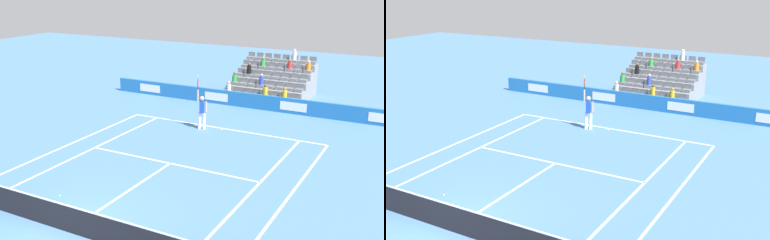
# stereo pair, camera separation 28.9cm
# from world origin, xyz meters

# --- Properties ---
(ground_plane) EXTENTS (80.00, 80.00, 0.00)m
(ground_plane) POSITION_xyz_m (0.00, 0.00, 0.00)
(ground_plane) COLOR #4C7AB2
(line_baseline) EXTENTS (10.97, 0.10, 0.01)m
(line_baseline) POSITION_xyz_m (0.00, -11.89, 0.00)
(line_baseline) COLOR white
(line_baseline) RESTS_ON ground
(line_service) EXTENTS (8.23, 0.10, 0.01)m
(line_service) POSITION_xyz_m (0.00, -6.40, 0.00)
(line_service) COLOR white
(line_service) RESTS_ON ground
(line_centre_service) EXTENTS (0.10, 6.40, 0.01)m
(line_centre_service) POSITION_xyz_m (0.00, -3.20, 0.00)
(line_centre_service) COLOR white
(line_centre_service) RESTS_ON ground
(line_singles_sideline_left) EXTENTS (0.10, 11.89, 0.01)m
(line_singles_sideline_left) POSITION_xyz_m (4.12, -5.95, 0.00)
(line_singles_sideline_left) COLOR white
(line_singles_sideline_left) RESTS_ON ground
(line_singles_sideline_right) EXTENTS (0.10, 11.89, 0.01)m
(line_singles_sideline_right) POSITION_xyz_m (-4.12, -5.95, 0.00)
(line_singles_sideline_right) COLOR white
(line_singles_sideline_right) RESTS_ON ground
(line_doubles_sideline_left) EXTENTS (0.10, 11.89, 0.01)m
(line_doubles_sideline_left) POSITION_xyz_m (5.49, -5.95, 0.00)
(line_doubles_sideline_left) COLOR white
(line_doubles_sideline_left) RESTS_ON ground
(line_doubles_sideline_right) EXTENTS (0.10, 11.89, 0.01)m
(line_doubles_sideline_right) POSITION_xyz_m (-5.49, -5.95, 0.00)
(line_doubles_sideline_right) COLOR white
(line_doubles_sideline_right) RESTS_ON ground
(line_centre_mark) EXTENTS (0.10, 0.20, 0.01)m
(line_centre_mark) POSITION_xyz_m (0.00, -11.79, 0.00)
(line_centre_mark) COLOR white
(line_centre_mark) RESTS_ON ground
(sponsor_barrier) EXTENTS (19.81, 0.22, 0.91)m
(sponsor_barrier) POSITION_xyz_m (0.00, -16.35, 0.45)
(sponsor_barrier) COLOR #1E66AD
(sponsor_barrier) RESTS_ON ground
(tennis_net) EXTENTS (11.97, 0.10, 1.07)m
(tennis_net) POSITION_xyz_m (0.00, 0.00, 0.49)
(tennis_net) COLOR #33383D
(tennis_net) RESTS_ON ground
(tennis_player) EXTENTS (0.54, 0.43, 2.85)m
(tennis_player) POSITION_xyz_m (0.97, -11.31, 0.99)
(tennis_player) COLOR white
(tennis_player) RESTS_ON ground
(stadium_stand) EXTENTS (4.96, 4.75, 3.04)m
(stadium_stand) POSITION_xyz_m (0.00, -19.92, 0.82)
(stadium_stand) COLOR gray
(stadium_stand) RESTS_ON ground
(loose_tennis_ball) EXTENTS (0.07, 0.07, 0.07)m
(loose_tennis_ball) POSITION_xyz_m (1.94, -1.74, 0.03)
(loose_tennis_ball) COLOR #D1E533
(loose_tennis_ball) RESTS_ON ground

